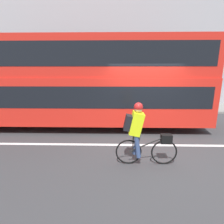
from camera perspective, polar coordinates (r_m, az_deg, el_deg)
name	(u,v)px	position (r m, az deg, el deg)	size (l,w,h in m)	color
ground_plane	(149,148)	(5.47, 11.98, -11.54)	(80.00, 80.00, 0.00)	#38383A
road_center_line	(148,145)	(5.68, 11.56, -10.52)	(50.00, 0.14, 0.01)	silver
sidewalk_curb	(132,107)	(10.92, 6.55, 1.53)	(60.00, 2.60, 0.11)	gray
building_facade	(131,49)	(12.21, 6.38, 19.75)	(60.00, 0.30, 7.30)	#9E9EA3
bus	(72,79)	(7.31, -12.78, 10.39)	(10.50, 2.43, 3.46)	black
cyclist_on_bike	(140,132)	(4.27, 9.23, -6.41)	(1.51, 0.32, 1.56)	black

